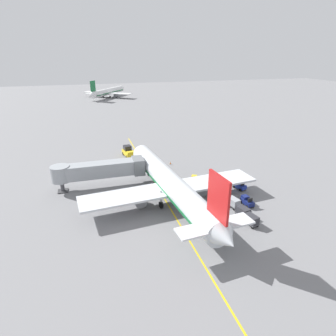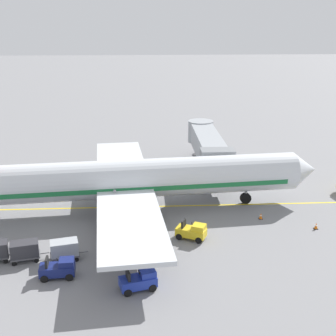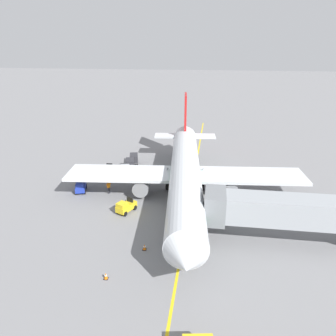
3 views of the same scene
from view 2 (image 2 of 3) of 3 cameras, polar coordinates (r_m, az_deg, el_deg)
name	(u,v)px [view 2 (image 2 of 3)]	position (r m, az deg, el deg)	size (l,w,h in m)	color
ground_plane	(130,207)	(44.63, -4.85, -5.00)	(400.00, 400.00, 0.00)	slate
gate_lead_in_line	(130,207)	(44.63, -4.85, -5.00)	(0.24, 80.00, 0.01)	gold
parked_airliner	(132,180)	(42.73, -4.66, -1.48)	(30.36, 37.35, 10.63)	silver
jet_bridge	(207,145)	(53.64, 5.09, 2.98)	(16.69, 3.50, 4.98)	#93999E
baggage_tug_lead	(139,280)	(31.58, -3.71, -14.19)	(1.86, 2.73, 1.62)	#1E339E
baggage_tug_trailing	(192,231)	(38.07, 3.11, -8.11)	(2.15, 2.77, 1.62)	gold
baggage_tug_spare	(59,269)	(33.76, -13.86, -12.41)	(1.43, 2.57, 1.62)	navy
baggage_cart_front	(64,249)	(35.79, -13.15, -10.03)	(1.77, 2.98, 1.58)	#4C4C51
baggage_cart_second_in_train	(25,250)	(36.44, -17.92, -9.94)	(1.77, 2.98, 1.58)	#4C4C51
ground_crew_wing_walker	(139,250)	(34.71, -3.73, -10.48)	(0.47, 0.66, 1.69)	#232328
safety_cone_nose_left	(316,226)	(42.04, 18.45, -7.06)	(0.36, 0.36, 0.59)	black
safety_cone_nose_right	(261,216)	(42.70, 11.82, -6.05)	(0.36, 0.36, 0.59)	black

